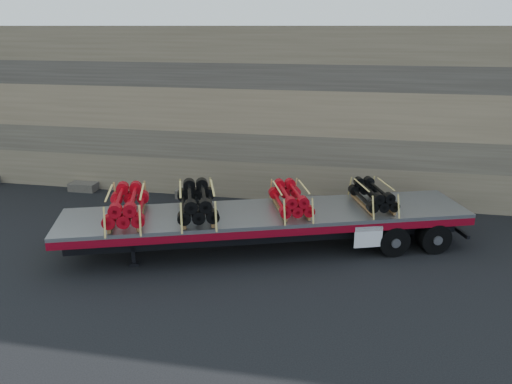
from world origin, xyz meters
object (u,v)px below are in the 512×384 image
at_px(bundle_front, 127,206).
at_px(bundle_midrear, 290,199).
at_px(bundle_midfront, 197,202).
at_px(trailer, 266,230).
at_px(bundle_rear, 373,196).

height_order(bundle_front, bundle_midrear, bundle_front).
distance_m(bundle_front, bundle_midrear, 5.15).
bearing_deg(bundle_midrear, bundle_midfront, -180.00).
bearing_deg(bundle_midfront, bundle_midrear, 0.00).
height_order(trailer, bundle_midrear, bundle_midrear).
bearing_deg(bundle_rear, bundle_midrear, 180.00).
xyz_separation_m(trailer, bundle_rear, (3.36, 1.20, 1.01)).
distance_m(trailer, bundle_front, 4.49).
relative_size(bundle_midfront, bundle_rear, 1.20).
bearing_deg(bundle_front, bundle_rear, -0.00).
height_order(bundle_midfront, bundle_rear, bundle_midfront).
relative_size(bundle_front, bundle_midrear, 1.13).
xyz_separation_m(bundle_front, bundle_midrear, (4.85, 1.74, -0.05)).
xyz_separation_m(bundle_midfront, bundle_rear, (5.44, 1.95, -0.07)).
distance_m(trailer, bundle_rear, 3.71).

